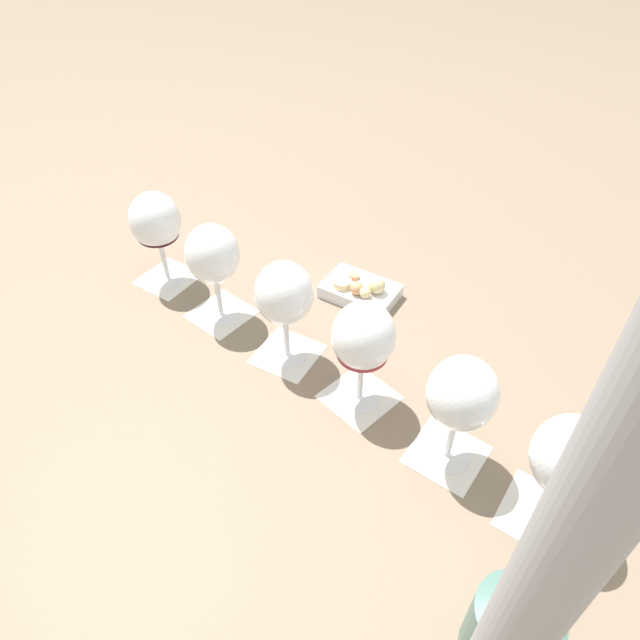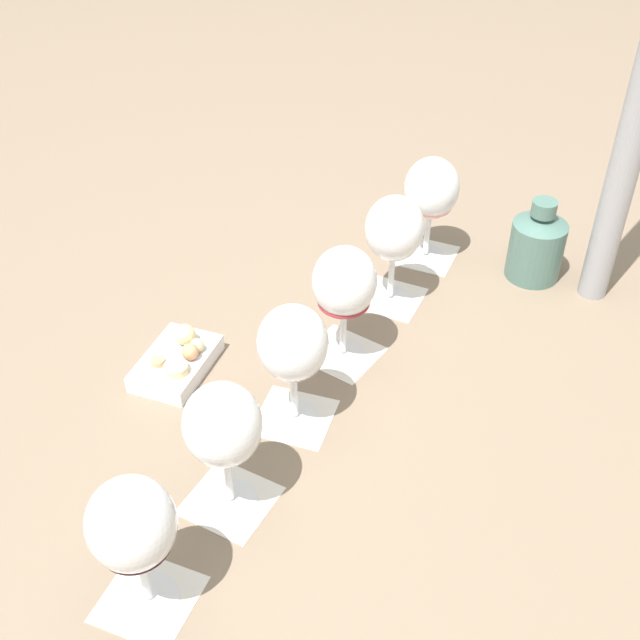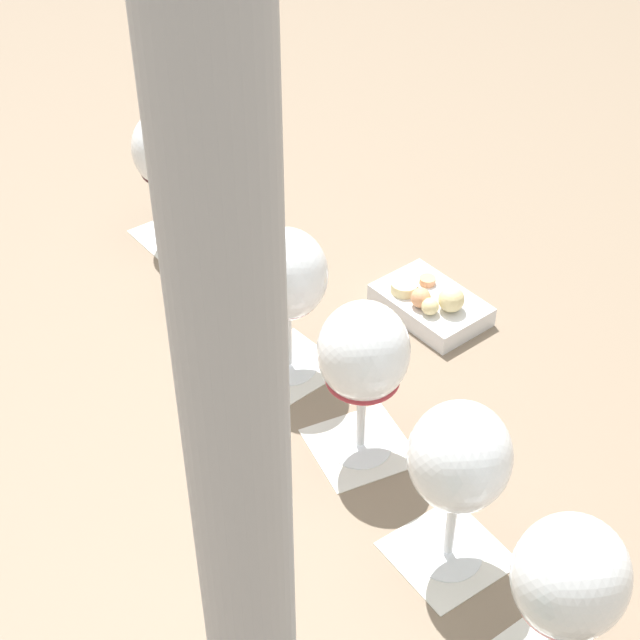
{
  "view_description": "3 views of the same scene",
  "coord_description": "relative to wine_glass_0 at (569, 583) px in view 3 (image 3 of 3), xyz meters",
  "views": [
    {
      "loc": [
        0.08,
        0.64,
        0.7
      ],
      "look_at": [
        0.0,
        0.0,
        0.12
      ],
      "focal_mm": 32.0,
      "sensor_mm": 36.0,
      "label": 1
    },
    {
      "loc": [
        0.81,
        -0.26,
        0.81
      ],
      "look_at": [
        0.0,
        0.0,
        0.12
      ],
      "focal_mm": 45.0,
      "sensor_mm": 36.0,
      "label": 2
    },
    {
      "loc": [
        -0.17,
        0.79,
        0.77
      ],
      "look_at": [
        0.0,
        0.0,
        0.12
      ],
      "focal_mm": 55.0,
      "sensor_mm": 36.0,
      "label": 3
    }
  ],
  "objects": [
    {
      "name": "wine_glass_0",
      "position": [
        0.0,
        0.0,
        0.0
      ],
      "size": [
        0.09,
        0.09,
        0.19
      ],
      "color": "white",
      "rests_on": "tasting_card_0"
    },
    {
      "name": "wine_glass_5",
      "position": [
        0.53,
        -0.57,
        0.0
      ],
      "size": [
        0.09,
        0.09,
        0.19
      ],
      "color": "white",
      "rests_on": "tasting_card_5"
    },
    {
      "name": "snack_dish",
      "position": [
        0.16,
        -0.47,
        -0.11
      ],
      "size": [
        0.16,
        0.16,
        0.06
      ],
      "color": "silver",
      "rests_on": "ground_plane"
    },
    {
      "name": "tasting_card_1",
      "position": [
        0.1,
        -0.11,
        -0.13
      ],
      "size": [
        0.14,
        0.14,
        0.0
      ],
      "color": "silver",
      "rests_on": "ground_plane"
    },
    {
      "name": "tasting_card_4",
      "position": [
        0.43,
        -0.46,
        -0.13
      ],
      "size": [
        0.14,
        0.14,
        0.0
      ],
      "color": "silver",
      "rests_on": "ground_plane"
    },
    {
      "name": "tasting_card_2",
      "position": [
        0.21,
        -0.23,
        -0.13
      ],
      "size": [
        0.14,
        0.14,
        0.0
      ],
      "color": "silver",
      "rests_on": "ground_plane"
    },
    {
      "name": "wine_glass_2",
      "position": [
        0.21,
        -0.23,
        0.0
      ],
      "size": [
        0.09,
        0.09,
        0.19
      ],
      "color": "white",
      "rests_on": "tasting_card_2"
    },
    {
      "name": "wine_glass_1",
      "position": [
        0.1,
        -0.11,
        -0.0
      ],
      "size": [
        0.09,
        0.09,
        0.19
      ],
      "color": "white",
      "rests_on": "tasting_card_1"
    },
    {
      "name": "wine_glass_3",
      "position": [
        0.31,
        -0.34,
        -0.0
      ],
      "size": [
        0.09,
        0.09,
        0.19
      ],
      "color": "white",
      "rests_on": "tasting_card_3"
    },
    {
      "name": "tasting_card_3",
      "position": [
        0.31,
        -0.34,
        -0.13
      ],
      "size": [
        0.14,
        0.14,
        0.0
      ],
      "color": "silver",
      "rests_on": "ground_plane"
    },
    {
      "name": "umbrella_pole",
      "position": [
        0.19,
        0.22,
        0.4
      ],
      "size": [
        0.05,
        0.05,
        1.06
      ],
      "color": "#99999E",
      "rests_on": "ground_plane"
    },
    {
      "name": "tasting_card_5",
      "position": [
        0.53,
        -0.57,
        -0.13
      ],
      "size": [
        0.14,
        0.14,
        0.0
      ],
      "color": "silver",
      "rests_on": "ground_plane"
    },
    {
      "name": "wine_glass_4",
      "position": [
        0.43,
        -0.46,
        -0.0
      ],
      "size": [
        0.09,
        0.09,
        0.19
      ],
      "color": "white",
      "rests_on": "tasting_card_4"
    },
    {
      "name": "ground_plane",
      "position": [
        0.26,
        -0.29,
        -0.13
      ],
      "size": [
        8.0,
        8.0,
        0.0
      ],
      "primitive_type": "plane",
      "color": "#7F6B56"
    }
  ]
}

